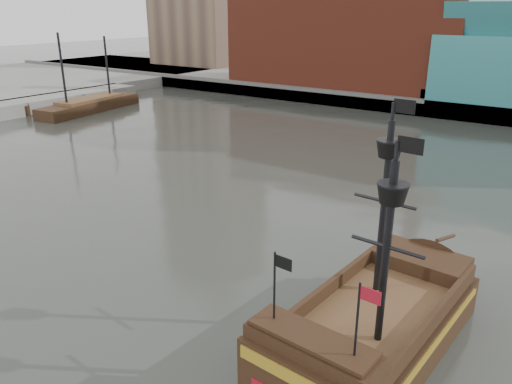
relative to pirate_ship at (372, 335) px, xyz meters
The scene contains 6 objects.
ground 11.35m from the pirate_ship, 154.44° to the right, with size 400.00×400.00×0.00m, color #2D2F29.
promenade_far 87.72m from the pirate_ship, 96.67° to the left, with size 220.00×60.00×2.00m, color slate.
seawall 58.52m from the pirate_ship, 100.02° to the left, with size 220.00×1.00×2.60m, color #4C4C49.
pier 72.67m from the pirate_ship, 159.77° to the left, with size 6.00×40.00×2.00m, color slate.
pirate_ship is the anchor object (origin of this frame).
docked_vessel 68.14m from the pirate_ship, 152.77° to the left, with size 6.96×19.36×12.88m.
Camera 1 is at (16.88, -14.49, 15.73)m, focal length 35.00 mm.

